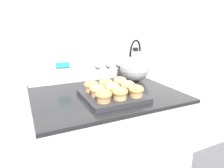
{
  "coord_description": "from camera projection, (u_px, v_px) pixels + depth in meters",
  "views": [
    {
      "loc": [
        -0.41,
        -0.64,
        1.3
      ],
      "look_at": [
        0.02,
        0.27,
        1.0
      ],
      "focal_mm": 32.0,
      "sensor_mm": 36.0,
      "label": 1
    }
  ],
  "objects": [
    {
      "name": "tea_kettle",
      "position": [
        135.0,
        66.0,
        1.3
      ],
      "size": [
        0.22,
        0.2,
        0.27
      ],
      "color": "#ADAFB5",
      "rests_on": "stove_range"
    },
    {
      "name": "muffin_r1_c1",
      "position": [
        113.0,
        88.0,
        1.01
      ],
      "size": [
        0.08,
        0.08,
        0.06
      ],
      "color": "tan",
      "rests_on": "muffin_pan"
    },
    {
      "name": "muffin_r0_c2",
      "position": [
        136.0,
        91.0,
        0.97
      ],
      "size": [
        0.08,
        0.08,
        0.06
      ],
      "color": "tan",
      "rests_on": "muffin_pan"
    },
    {
      "name": "muffin_r2_c1",
      "position": [
        106.0,
        84.0,
        1.08
      ],
      "size": [
        0.08,
        0.08,
        0.06
      ],
      "color": "#A37A4C",
      "rests_on": "muffin_pan"
    },
    {
      "name": "muffin_r1_c0",
      "position": [
        98.0,
        90.0,
        0.98
      ],
      "size": [
        0.08,
        0.08,
        0.06
      ],
      "color": "#A37A4C",
      "rests_on": "muffin_pan"
    },
    {
      "name": "muffin_r0_c1",
      "position": [
        121.0,
        93.0,
        0.94
      ],
      "size": [
        0.08,
        0.08,
        0.06
      ],
      "color": "tan",
      "rests_on": "muffin_pan"
    },
    {
      "name": "muffin_pan",
      "position": [
        113.0,
        96.0,
        1.02
      ],
      "size": [
        0.29,
        0.29,
        0.02
      ],
      "color": "#28282D",
      "rests_on": "stove_range"
    },
    {
      "name": "muffin_r2_c0",
      "position": [
        91.0,
        86.0,
        1.04
      ],
      "size": [
        0.08,
        0.08,
        0.06
      ],
      "color": "#A37A4C",
      "rests_on": "muffin_pan"
    },
    {
      "name": "muffin_r1_c2",
      "position": [
        128.0,
        86.0,
        1.04
      ],
      "size": [
        0.08,
        0.08,
        0.06
      ],
      "color": "tan",
      "rests_on": "muffin_pan"
    },
    {
      "name": "wall_back",
      "position": [
        84.0,
        40.0,
        1.33
      ],
      "size": [
        8.0,
        0.05,
        2.4
      ],
      "color": "silver",
      "rests_on": "ground_plane"
    },
    {
      "name": "stove_range",
      "position": [
        106.0,
        163.0,
        1.24
      ],
      "size": [
        0.78,
        0.66,
        0.94
      ],
      "color": "#B7BABF",
      "rests_on": "ground_plane"
    },
    {
      "name": "muffin_r2_c2",
      "position": [
        120.0,
        82.0,
        1.12
      ],
      "size": [
        0.08,
        0.08,
        0.06
      ],
      "color": "olive",
      "rests_on": "muffin_pan"
    },
    {
      "name": "muffin_r0_c0",
      "position": [
        104.0,
        96.0,
        0.9
      ],
      "size": [
        0.08,
        0.08,
        0.06
      ],
      "color": "#A37A4C",
      "rests_on": "muffin_pan"
    },
    {
      "name": "control_panel",
      "position": [
        88.0,
        65.0,
        1.33
      ],
      "size": [
        0.76,
        0.07,
        0.21
      ],
      "color": "#B7BABF",
      "rests_on": "stove_range"
    }
  ]
}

